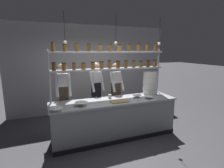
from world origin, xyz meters
name	(u,v)px	position (x,y,z in m)	size (l,w,h in m)	color
ground_plane	(115,136)	(0.00, 0.00, 0.00)	(40.00, 40.00, 0.00)	#3D3D42
back_wall	(92,69)	(0.00, 2.13, 1.45)	(5.39, 0.12, 2.89)	#939399
prep_counter	(115,118)	(0.00, 0.00, 0.46)	(2.99, 0.76, 0.92)	gray
spice_shelf_unit	(110,62)	(0.00, 0.33, 1.80)	(2.88, 0.28, 2.25)	#ADAFB5
chef_left	(64,94)	(-1.11, 0.59, 1.04)	(0.37, 0.31, 1.77)	black
chef_center	(96,89)	(-0.21, 0.83, 1.03)	(0.40, 0.33, 1.76)	black
chef_right	(116,89)	(0.31, 0.69, 1.01)	(0.41, 0.34, 1.74)	black
container_stack	(150,83)	(1.12, 0.24, 1.22)	(0.40, 0.40, 0.61)	white
cutting_board	(119,101)	(0.05, -0.16, 0.93)	(0.40, 0.26, 0.02)	#A88456
prep_bowl_near_left	(81,104)	(-0.82, -0.14, 0.96)	(0.28, 0.28, 0.08)	silver
prep_bowl_center_front	(57,110)	(-1.33, -0.31, 0.95)	(0.24, 0.24, 0.07)	white
prep_bowl_center_back	(137,96)	(0.61, 0.02, 0.95)	(0.25, 0.25, 0.07)	white
prep_bowl_near_right	(149,97)	(0.83, -0.17, 0.95)	(0.22, 0.22, 0.06)	silver
serving_cup_front	(110,96)	(-0.05, 0.19, 0.97)	(0.08, 0.08, 0.10)	#B2B7BC
pendant_light_row	(116,42)	(0.04, 0.00, 2.27)	(2.32, 0.07, 0.64)	black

